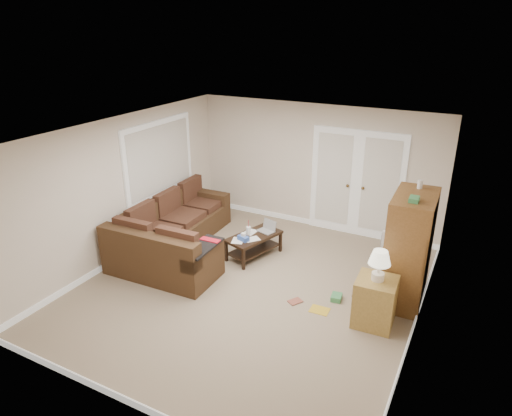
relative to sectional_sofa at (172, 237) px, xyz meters
The scene contains 17 objects.
floor 1.86m from the sectional_sofa, 11.62° to the right, with size 5.50×5.50×0.00m, color gray.
ceiling 2.83m from the sectional_sofa, 11.62° to the right, with size 5.00×5.50×0.02m, color silver.
wall_left 1.21m from the sectional_sofa, 152.45° to the right, with size 0.02×5.50×2.50m, color beige.
wall_right 4.40m from the sectional_sofa, ahead, with size 0.02×5.50×2.50m, color beige.
wall_back 3.12m from the sectional_sofa, 53.02° to the left, with size 5.00×0.02×2.50m, color beige.
wall_front 3.71m from the sectional_sofa, 60.10° to the right, with size 5.00×0.02×2.50m, color beige.
baseboards 1.85m from the sectional_sofa, 11.62° to the right, with size 5.00×5.50×0.10m, color silver, non-canonical shape.
french_doors 3.60m from the sectional_sofa, 41.59° to the left, with size 1.80×0.05×2.13m.
window_left 1.52m from the sectional_sofa, 136.74° to the left, with size 0.05×1.92×1.42m.
sectional_sofa is the anchor object (origin of this frame).
coffee_table 1.49m from the sectional_sofa, 24.12° to the left, with size 0.78×1.12×0.69m.
tv_armoire 4.05m from the sectional_sofa, ahead, with size 0.61×1.07×1.81m.
side_cabinet 3.77m from the sectional_sofa, ahead, with size 0.56×0.56×1.13m.
space_heater 3.95m from the sectional_sofa, 31.85° to the left, with size 0.12×0.10×0.31m, color white.
floor_magazine 3.04m from the sectional_sofa, ahead, with size 0.28×0.22×0.01m, color gold.
floor_greenbox 3.13m from the sectional_sofa, ahead, with size 0.15×0.20×0.08m, color #3E8A50.
floor_book 2.57m from the sectional_sofa, ahead, with size 0.15×0.20×0.02m, color brown.
Camera 1 is at (2.96, -5.50, 3.92)m, focal length 32.00 mm.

